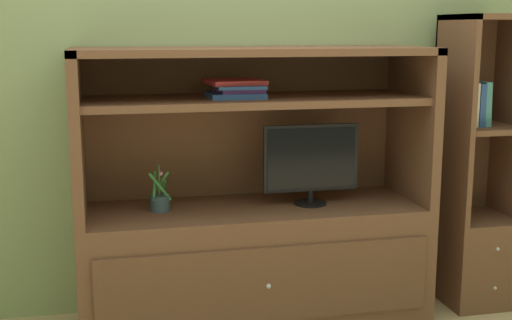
# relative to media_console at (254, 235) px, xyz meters

# --- Properties ---
(painted_rear_wall) EXTENTS (6.00, 0.10, 2.80)m
(painted_rear_wall) POSITION_rel_media_console_xyz_m (0.00, 0.34, 0.94)
(painted_rear_wall) COLOR #8C9E6B
(painted_rear_wall) RESTS_ON ground_plane
(media_console) EXTENTS (1.76, 0.63, 1.42)m
(media_console) POSITION_rel_media_console_xyz_m (0.00, 0.00, 0.00)
(media_console) COLOR brown
(media_console) RESTS_ON ground_plane
(tv_monitor) EXTENTS (0.50, 0.17, 0.42)m
(tv_monitor) POSITION_rel_media_console_xyz_m (0.29, -0.03, 0.38)
(tv_monitor) COLOR black
(tv_monitor) RESTS_ON media_console
(potted_plant) EXTENTS (0.11, 0.10, 0.23)m
(potted_plant) POSITION_rel_media_console_xyz_m (-0.48, 0.01, 0.20)
(potted_plant) COLOR #384C56
(potted_plant) RESTS_ON media_console
(magazine_stack) EXTENTS (0.29, 0.31, 0.09)m
(magazine_stack) POSITION_rel_media_console_xyz_m (-0.09, -0.01, 0.76)
(magazine_stack) COLOR #2D519E
(magazine_stack) RESTS_ON media_console
(bookshelf_tall) EXTENTS (0.39, 0.43, 1.58)m
(bookshelf_tall) POSITION_rel_media_console_xyz_m (1.27, 0.01, 0.08)
(bookshelf_tall) COLOR brown
(bookshelf_tall) RESTS_ON ground_plane
(upright_book_row) EXTENTS (0.15, 0.16, 0.24)m
(upright_book_row) POSITION_rel_media_console_xyz_m (1.21, -0.01, 0.65)
(upright_book_row) COLOR black
(upright_book_row) RESTS_ON bookshelf_tall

